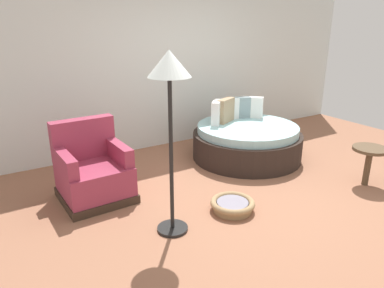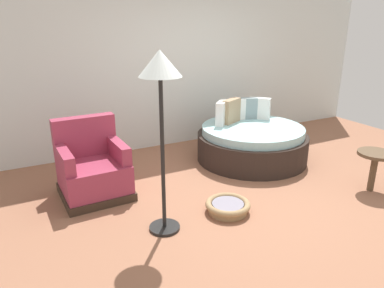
{
  "view_description": "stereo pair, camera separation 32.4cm",
  "coord_description": "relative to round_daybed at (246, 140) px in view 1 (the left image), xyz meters",
  "views": [
    {
      "loc": [
        -2.8,
        -3.09,
        2.06
      ],
      "look_at": [
        -0.52,
        0.63,
        0.55
      ],
      "focal_mm": 33.42,
      "sensor_mm": 36.0,
      "label": 1
    },
    {
      "loc": [
        -2.52,
        -3.24,
        2.06
      ],
      "look_at": [
        -0.52,
        0.63,
        0.55
      ],
      "focal_mm": 33.42,
      "sensor_mm": 36.0,
      "label": 2
    }
  ],
  "objects": [
    {
      "name": "back_wall",
      "position": [
        -0.71,
        1.3,
        1.22
      ],
      "size": [
        8.0,
        0.12,
        3.0
      ],
      "primitive_type": "cube",
      "color": "silver",
      "rests_on": "ground_plane"
    },
    {
      "name": "pet_basket",
      "position": [
        -1.22,
        -1.24,
        -0.21
      ],
      "size": [
        0.51,
        0.51,
        0.13
      ],
      "color": "#9E7F56",
      "rests_on": "ground_plane"
    },
    {
      "name": "floor_lamp",
      "position": [
        -1.99,
        -1.23,
        1.25
      ],
      "size": [
        0.4,
        0.4,
        1.82
      ],
      "color": "black",
      "rests_on": "ground_plane"
    },
    {
      "name": "ground_plane",
      "position": [
        -0.71,
        -1.0,
        -0.29
      ],
      "size": [
        8.0,
        8.0,
        0.02
      ],
      "primitive_type": "cube",
      "color": "#936047"
    },
    {
      "name": "side_table",
      "position": [
        0.7,
        -1.62,
        0.15
      ],
      "size": [
        0.44,
        0.44,
        0.52
      ],
      "color": "brown",
      "rests_on": "ground_plane"
    },
    {
      "name": "red_armchair",
      "position": [
        -2.46,
        -0.09,
        0.05
      ],
      "size": [
        0.83,
        0.83,
        0.94
      ],
      "color": "#38281E",
      "rests_on": "ground_plane"
    },
    {
      "name": "round_daybed",
      "position": [
        0.0,
        0.0,
        0.0
      ],
      "size": [
        1.69,
        1.69,
        0.9
      ],
      "color": "#2D231E",
      "rests_on": "ground_plane"
    }
  ]
}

